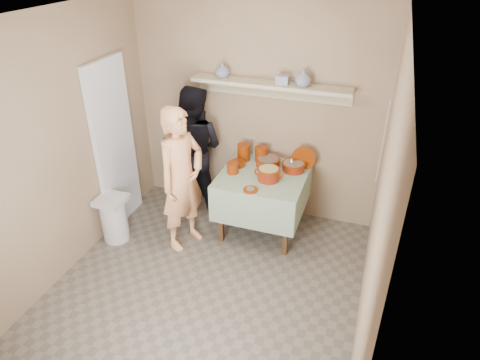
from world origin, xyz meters
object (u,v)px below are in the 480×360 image
at_px(serving_table, 263,183).
at_px(person_cook, 182,180).
at_px(person_helper, 193,150).
at_px(trash_bin, 114,218).
at_px(cazuela_rice, 268,173).

bearing_deg(serving_table, person_cook, -145.18).
bearing_deg(person_helper, person_cook, 101.11).
height_order(person_cook, trash_bin, person_cook).
xyz_separation_m(person_helper, trash_bin, (-0.60, -0.94, -0.53)).
distance_m(person_cook, serving_table, 0.95).
bearing_deg(person_helper, serving_table, 164.02).
xyz_separation_m(person_helper, cazuela_rice, (1.05, -0.31, 0.03)).
distance_m(person_cook, cazuela_rice, 0.95).
relative_size(person_cook, cazuela_rice, 5.02).
relative_size(serving_table, cazuela_rice, 2.95).
relative_size(person_cook, trash_bin, 2.96).
bearing_deg(cazuela_rice, person_cook, -153.78).
bearing_deg(cazuela_rice, person_helper, 163.58).
distance_m(person_helper, cazuela_rice, 1.10).
bearing_deg(serving_table, trash_bin, -154.57).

